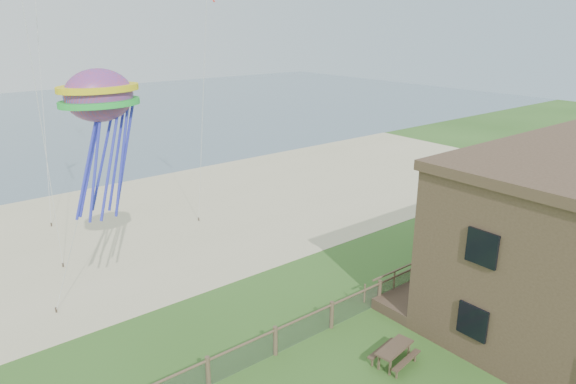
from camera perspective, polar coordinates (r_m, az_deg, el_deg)
name	(u,v)px	position (r m, az deg, el deg)	size (l,w,h in m)	color
sand_beach	(120,231)	(33.76, -18.14, -4.17)	(72.00, 20.00, 0.02)	#C7BC90
chainlink_fence	(275,342)	(20.81, -1.42, -16.36)	(36.20, 0.20, 1.25)	#4B3A2A
motel_deck	(483,265)	(29.17, 20.83, -7.58)	(15.00, 2.00, 0.50)	brown
picnic_table	(394,356)	(20.84, 11.70, -17.37)	(1.73, 1.31, 0.73)	brown
octopus_kite	(104,138)	(20.74, -19.78, 5.69)	(3.01, 2.13, 6.20)	red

